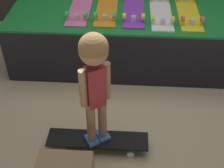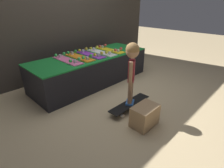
{
  "view_description": "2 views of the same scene",
  "coord_description": "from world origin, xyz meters",
  "px_view_note": "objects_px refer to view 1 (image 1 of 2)",
  "views": [
    {
      "loc": [
        -0.04,
        -2.12,
        1.91
      ],
      "look_at": [
        -0.15,
        -0.22,
        0.33
      ],
      "focal_mm": 50.0,
      "sensor_mm": 36.0,
      "label": 1
    },
    {
      "loc": [
        -2.04,
        -1.98,
        1.47
      ],
      "look_at": [
        -0.2,
        -0.18,
        0.26
      ],
      "focal_mm": 28.0,
      "sensor_mm": 36.0,
      "label": 2
    }
  ],
  "objects_px": {
    "skateboard_orange_on_rack": "(107,8)",
    "skateboard_white_on_rack": "(161,12)",
    "child": "(95,72)",
    "skateboard_yellow_on_rack": "(188,12)",
    "skateboard_purple_on_rack": "(134,9)",
    "skateboard_on_floor": "(98,140)",
    "skateboard_pink_on_rack": "(80,8)"
  },
  "relations": [
    {
      "from": "skateboard_orange_on_rack",
      "to": "skateboard_white_on_rack",
      "type": "bearing_deg",
      "value": -4.55
    },
    {
      "from": "skateboard_orange_on_rack",
      "to": "child",
      "type": "distance_m",
      "value": 1.21
    },
    {
      "from": "skateboard_white_on_rack",
      "to": "skateboard_yellow_on_rack",
      "type": "height_order",
      "value": "same"
    },
    {
      "from": "skateboard_orange_on_rack",
      "to": "skateboard_yellow_on_rack",
      "type": "bearing_deg",
      "value": -2.24
    },
    {
      "from": "skateboard_purple_on_rack",
      "to": "skateboard_on_floor",
      "type": "relative_size",
      "value": 0.92
    },
    {
      "from": "child",
      "to": "skateboard_white_on_rack",
      "type": "bearing_deg",
      "value": 35.92
    },
    {
      "from": "skateboard_white_on_rack",
      "to": "skateboard_on_floor",
      "type": "bearing_deg",
      "value": -113.17
    },
    {
      "from": "skateboard_purple_on_rack",
      "to": "skateboard_pink_on_rack",
      "type": "bearing_deg",
      "value": 179.7
    },
    {
      "from": "skateboard_pink_on_rack",
      "to": "skateboard_on_floor",
      "type": "xyz_separation_m",
      "value": [
        0.27,
        -1.19,
        -0.5
      ]
    },
    {
      "from": "skateboard_yellow_on_rack",
      "to": "child",
      "type": "xyz_separation_m",
      "value": [
        -0.75,
        -1.17,
        0.16
      ]
    },
    {
      "from": "skateboard_pink_on_rack",
      "to": "skateboard_yellow_on_rack",
      "type": "distance_m",
      "value": 1.02
    },
    {
      "from": "skateboard_white_on_rack",
      "to": "skateboard_yellow_on_rack",
      "type": "bearing_deg",
      "value": 2.38
    },
    {
      "from": "skateboard_purple_on_rack",
      "to": "skateboard_on_floor",
      "type": "distance_m",
      "value": 1.31
    },
    {
      "from": "skateboard_pink_on_rack",
      "to": "skateboard_orange_on_rack",
      "type": "xyz_separation_m",
      "value": [
        0.25,
        0.0,
        0.0
      ]
    },
    {
      "from": "skateboard_orange_on_rack",
      "to": "skateboard_yellow_on_rack",
      "type": "height_order",
      "value": "same"
    },
    {
      "from": "child",
      "to": "skateboard_yellow_on_rack",
      "type": "bearing_deg",
      "value": 26.39
    },
    {
      "from": "skateboard_orange_on_rack",
      "to": "skateboard_yellow_on_rack",
      "type": "relative_size",
      "value": 1.0
    },
    {
      "from": "skateboard_orange_on_rack",
      "to": "skateboard_white_on_rack",
      "type": "distance_m",
      "value": 0.51
    },
    {
      "from": "skateboard_purple_on_rack",
      "to": "skateboard_yellow_on_rack",
      "type": "xyz_separation_m",
      "value": [
        0.51,
        -0.02,
        0.0
      ]
    },
    {
      "from": "skateboard_purple_on_rack",
      "to": "skateboard_yellow_on_rack",
      "type": "height_order",
      "value": "same"
    },
    {
      "from": "skateboard_pink_on_rack",
      "to": "skateboard_orange_on_rack",
      "type": "relative_size",
      "value": 1.0
    },
    {
      "from": "skateboard_purple_on_rack",
      "to": "skateboard_white_on_rack",
      "type": "bearing_deg",
      "value": -7.74
    },
    {
      "from": "skateboard_yellow_on_rack",
      "to": "child",
      "type": "bearing_deg",
      "value": -122.7
    },
    {
      "from": "skateboard_purple_on_rack",
      "to": "child",
      "type": "distance_m",
      "value": 1.22
    },
    {
      "from": "skateboard_pink_on_rack",
      "to": "skateboard_purple_on_rack",
      "type": "height_order",
      "value": "same"
    },
    {
      "from": "skateboard_pink_on_rack",
      "to": "child",
      "type": "xyz_separation_m",
      "value": [
        0.27,
        -1.19,
        0.16
      ]
    },
    {
      "from": "skateboard_pink_on_rack",
      "to": "skateboard_on_floor",
      "type": "height_order",
      "value": "skateboard_pink_on_rack"
    },
    {
      "from": "skateboard_pink_on_rack",
      "to": "child",
      "type": "distance_m",
      "value": 1.23
    },
    {
      "from": "skateboard_purple_on_rack",
      "to": "skateboard_on_floor",
      "type": "height_order",
      "value": "skateboard_purple_on_rack"
    },
    {
      "from": "skateboard_purple_on_rack",
      "to": "skateboard_white_on_rack",
      "type": "relative_size",
      "value": 1.0
    },
    {
      "from": "skateboard_pink_on_rack",
      "to": "child",
      "type": "bearing_deg",
      "value": -77.37
    },
    {
      "from": "skateboard_pink_on_rack",
      "to": "skateboard_white_on_rack",
      "type": "xyz_separation_m",
      "value": [
        0.76,
        -0.04,
        0.0
      ]
    }
  ]
}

